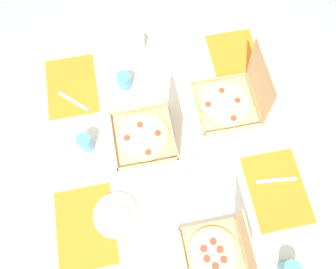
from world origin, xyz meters
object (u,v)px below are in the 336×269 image
Objects in this scene: plate_middle at (193,180)px; plate_far_left at (117,215)px; cup_clear_left at (124,81)px; cup_spare at (289,269)px; pizza_box_corner_left at (221,252)px; pizza_box_center at (149,133)px; plate_far_right at (173,62)px; cup_clear_right at (138,43)px; pizza_box_corner_right at (233,99)px; cup_dark at (85,143)px.

plate_far_left is (0.09, -0.37, -0.00)m from plate_middle.
cup_clear_left reaches higher than plate_middle.
pizza_box_corner_left is at bearing -113.98° from cup_spare.
plate_far_left is (0.35, -0.21, -0.04)m from pizza_box_center.
cup_clear_left reaches higher than plate_far_right.
pizza_box_corner_left is 3.35× the size of cup_clear_left.
plate_middle is 0.54m from cup_spare.
plate_middle is 2.55× the size of cup_spare.
cup_clear_right is at bearing -126.82° from plate_far_right.
cup_spare is at bearing 19.51° from cup_clear_right.
pizza_box_corner_right is at bearing 124.31° from plate_far_left.
pizza_box_corner_left reaches higher than cup_clear_right.
cup_dark is at bearing -164.76° from plate_far_left.
cup_clear_left is (-0.57, -0.24, 0.03)m from plate_middle.
cup_spare is (0.80, 0.02, -0.01)m from pizza_box_corner_right.
plate_far_right is at bearing 128.17° from cup_dark.
pizza_box_center is at bearing 149.26° from plate_far_left.
cup_clear_left is (-0.30, 0.23, -0.01)m from cup_dark.
plate_middle is 0.66m from plate_far_right.
plate_far_right is 1.00× the size of plate_far_left.
pizza_box_corner_right is 3.69× the size of cup_spare.
plate_far_left is 2.27× the size of cup_spare.
cup_clear_right is at bearing -160.49° from cup_spare.
plate_middle is at bearing 22.83° from cup_clear_left.
pizza_box_corner_right reaches higher than pizza_box_corner_left.
pizza_box_corner_left reaches higher than plate_far_right.
cup_dark is (0.09, -0.75, 0.00)m from pizza_box_corner_right.
pizza_box_corner_right reaches higher than plate_far_right.
pizza_box_corner_right is 0.59m from cup_clear_right.
plate_middle is 0.38m from plate_far_left.
cup_spare is (0.36, 0.67, 0.04)m from plate_far_left.
pizza_box_corner_right is at bearing 96.91° from cup_dark.
plate_middle is (-0.33, -0.04, -0.04)m from pizza_box_corner_left.
cup_clear_left is at bearing 143.25° from cup_dark.
pizza_box_corner_left is at bearing 59.64° from plate_far_left.
cup_spare is at bearing 13.68° from plate_far_right.
cup_spare is 1.05m from cup_dark.
cup_spare is at bearing 62.04° from plate_far_left.
plate_far_right is 2.26× the size of cup_spare.
pizza_box_center is 3.15× the size of cup_dark.
pizza_box_center is at bearing -146.47° from cup_spare.
pizza_box_center is (0.10, -0.44, -0.00)m from pizza_box_corner_right.
pizza_box_corner_left is 3.24× the size of cup_spare.
cup_dark is at bearing -83.09° from pizza_box_corner_right.
cup_spare is at bearing 28.13° from cup_clear_left.
cup_dark is at bearing -36.75° from cup_clear_left.
pizza_box_corner_left reaches higher than cup_clear_left.
pizza_box_corner_right is 1.45× the size of plate_middle.
cup_clear_right is (-0.43, -0.41, 0.00)m from pizza_box_corner_right.
cup_spare is at bearing 66.02° from pizza_box_corner_left.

